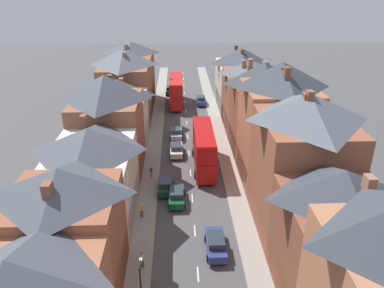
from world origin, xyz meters
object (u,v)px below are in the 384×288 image
double_decker_bus_mid_street (176,91)px  car_near_blue (176,133)px  car_parked_right_a (170,90)px  double_decker_bus_lead (204,148)px  pedestrian_mid_right (141,210)px  car_far_grey (176,149)px  pedestrian_far_left (151,171)px  car_mid_white (177,196)px  pedestrian_mid_left (142,259)px  car_mid_black (216,244)px  car_near_silver (165,186)px  car_parked_left_a (201,100)px

double_decker_bus_mid_street → car_near_blue: bearing=-90.0°
car_parked_right_a → double_decker_bus_lead: bearing=-81.8°
double_decker_bus_lead → pedestrian_mid_right: double_decker_bus_lead is taller
car_far_grey → pedestrian_far_left: 7.56m
car_mid_white → pedestrian_mid_left: 10.80m
pedestrian_far_left → pedestrian_mid_left: bearing=-89.4°
car_mid_black → car_near_blue: bearing=97.7°
car_near_silver → car_parked_right_a: size_ratio=0.94×
car_mid_white → pedestrian_mid_right: bearing=-141.6°
car_parked_right_a → car_near_blue: bearing=-86.9°
car_near_blue → pedestrian_mid_right: size_ratio=2.56×
car_near_silver → pedestrian_mid_right: 5.68m
double_decker_bus_lead → car_parked_right_a: (-4.89, 33.97, -1.98)m
car_parked_left_a → pedestrian_far_left: (-8.09, -29.33, 0.19)m
double_decker_bus_lead → double_decker_bus_mid_street: 26.87m
car_mid_white → double_decker_bus_lead: bearing=66.8°
double_decker_bus_mid_street → car_parked_right_a: bearing=100.0°
car_near_silver → car_far_grey: size_ratio=0.89×
double_decker_bus_lead → car_near_silver: 8.08m
car_near_silver → pedestrian_mid_left: pedestrian_mid_left is taller
car_near_blue → car_far_grey: (0.00, -6.10, 0.02)m
car_parked_right_a → pedestrian_mid_left: bearing=-91.9°
car_parked_right_a → car_far_grey: car_parked_right_a is taller
car_mid_black → pedestrian_mid_left: 6.92m
car_far_grey → car_mid_black: bearing=-80.1°
car_near_silver → pedestrian_far_left: bearing=120.8°
car_near_blue → pedestrian_mid_right: (-3.67, -21.29, 0.22)m
double_decker_bus_lead → car_mid_white: 9.31m
car_near_silver → car_mid_black: (4.90, -10.62, 0.03)m
double_decker_bus_lead → car_far_grey: 5.67m
car_mid_white → car_mid_black: bearing=-66.7°
pedestrian_mid_left → pedestrian_far_left: bearing=90.6°
car_mid_white → car_far_grey: (0.00, 12.27, -0.01)m
pedestrian_far_left → car_mid_white: bearing=-59.5°
car_near_silver → car_mid_black: car_mid_black is taller
double_decker_bus_lead → car_mid_black: double_decker_bus_lead is taller
car_near_silver → pedestrian_mid_right: (-2.37, -5.16, 0.20)m
car_parked_left_a → pedestrian_far_left: 30.43m
car_mid_black → double_decker_bus_lead: bearing=90.0°
double_decker_bus_mid_street → car_mid_black: (3.61, -43.36, -1.96)m
car_mid_black → pedestrian_far_left: pedestrian_far_left is taller
car_parked_right_a → car_near_silver: bearing=-90.0°
car_mid_black → pedestrian_mid_right: 9.10m
car_near_silver → car_near_blue: bearing=85.4°
car_far_grey → pedestrian_mid_left: (-3.03, -22.64, 0.20)m
double_decker_bus_lead → car_near_silver: (-4.89, -6.11, -1.98)m
car_near_blue → car_mid_white: car_mid_white is taller
car_parked_left_a → car_near_blue: bearing=-106.6°
pedestrian_mid_right → car_mid_white: bearing=38.4°
car_far_grey → car_mid_white: bearing=-90.0°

